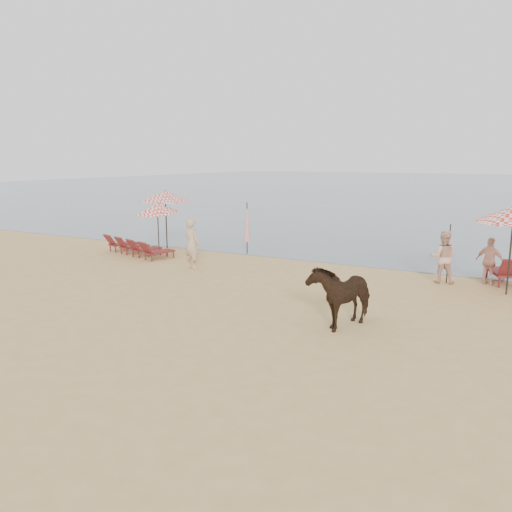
{
  "coord_description": "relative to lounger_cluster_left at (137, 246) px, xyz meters",
  "views": [
    {
      "loc": [
        7.46,
        -8.88,
        4.16
      ],
      "look_at": [
        0.0,
        5.0,
        1.1
      ],
      "focal_mm": 35.0,
      "sensor_mm": 36.0,
      "label": 1
    }
  ],
  "objects": [
    {
      "name": "umbrella_closed_left",
      "position": [
        4.18,
        2.53,
        1.04
      ],
      "size": [
        0.28,
        0.28,
        2.31
      ],
      "rotation": [
        0.0,
        0.0,
        -0.22
      ],
      "color": "black",
      "rests_on": "ground"
    },
    {
      "name": "ground",
      "position": [
        7.44,
        -7.7,
        -0.38
      ],
      "size": [
        120.0,
        120.0,
        0.0
      ],
      "primitive_type": "plane",
      "color": "tan",
      "rests_on": "ground"
    },
    {
      "name": "beachgoer_right_b",
      "position": [
        14.06,
        1.57,
        0.42
      ],
      "size": [
        1.01,
        0.66,
        1.6
      ],
      "primitive_type": "imported",
      "rotation": [
        0.0,
        0.0,
        2.82
      ],
      "color": "#DCA189",
      "rests_on": "ground"
    },
    {
      "name": "lounger_cluster_left",
      "position": [
        0.0,
        0.0,
        0.0
      ],
      "size": [
        3.77,
        2.43,
        0.55
      ],
      "rotation": [
        0.0,
        0.0,
        -0.29
      ],
      "color": "maroon",
      "rests_on": "ground"
    },
    {
      "name": "cow",
      "position": [
        11.01,
        -4.79,
        0.42
      ],
      "size": [
        1.39,
        2.09,
        1.62
      ],
      "primitive_type": "imported",
      "rotation": [
        0.0,
        0.0,
        -0.29
      ],
      "color": "black",
      "rests_on": "ground"
    },
    {
      "name": "umbrella_closed_right",
      "position": [
        12.79,
        1.11,
        0.87
      ],
      "size": [
        0.25,
        0.25,
        2.04
      ],
      "rotation": [
        0.0,
        0.0,
        0.16
      ],
      "color": "black",
      "rests_on": "ground"
    },
    {
      "name": "sea",
      "position": [
        7.44,
        72.3,
        -0.38
      ],
      "size": [
        160.0,
        140.0,
        0.06
      ],
      "primitive_type": "cube",
      "color": "#51606B",
      "rests_on": "ground"
    },
    {
      "name": "umbrella_open_left_a",
      "position": [
        0.04,
        2.09,
        2.08
      ],
      "size": [
        2.41,
        2.41,
        2.75
      ],
      "rotation": [
        0.0,
        0.0,
        0.39
      ],
      "color": "black",
      "rests_on": "ground"
    },
    {
      "name": "beachgoer_left",
      "position": [
        3.78,
        -1.12,
        0.59
      ],
      "size": [
        0.79,
        0.59,
        1.95
      ],
      "primitive_type": "imported",
      "rotation": [
        0.0,
        0.0,
        2.95
      ],
      "color": "tan",
      "rests_on": "ground"
    },
    {
      "name": "beachgoer_right_a",
      "position": [
        12.63,
        1.07,
        0.51
      ],
      "size": [
        0.96,
        0.8,
        1.78
      ],
      "primitive_type": "imported",
      "rotation": [
        0.0,
        0.0,
        3.29
      ],
      "color": "tan",
      "rests_on": "ground"
    },
    {
      "name": "umbrella_open_left_b",
      "position": [
        0.49,
        0.93,
        1.63
      ],
      "size": [
        1.83,
        1.86,
        2.33
      ],
      "rotation": [
        0.0,
        0.0,
        0.1
      ],
      "color": "black",
      "rests_on": "ground"
    }
  ]
}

